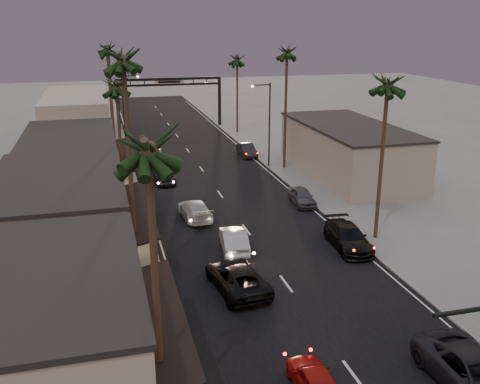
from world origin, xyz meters
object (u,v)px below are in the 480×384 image
palm_lc (116,82)px  oncoming_pickup (237,277)px  palm_ld (108,46)px  oncoming_red (315,382)px  streetlight_left (126,105)px  curbside_near (477,374)px  palm_ra (388,78)px  curbside_black (348,237)px  palm_rb (287,49)px  palm_rc (237,57)px  streetlight_right (267,118)px  palm_far (106,46)px  oncoming_silver (234,240)px  palm_lb (123,54)px  palm_la (148,138)px  arch (170,90)px

palm_lc → oncoming_pickup: size_ratio=2.16×
palm_ld → oncoming_red: bearing=-82.0°
streetlight_left → curbside_near: streetlight_left is taller
palm_ld → palm_ra: size_ratio=1.08×
oncoming_pickup → curbside_black: curbside_black is taller
palm_rb → palm_ld: bearing=147.4°
palm_rc → curbside_near: 57.26m
curbside_black → streetlight_right: bearing=91.9°
palm_far → oncoming_silver: bearing=-83.1°
palm_lb → palm_rb: (17.20, 22.00, -0.97)m
streetlight_left → curbside_near: bearing=-77.2°
palm_far → curbside_black: palm_far is taller
palm_la → oncoming_red: 12.53m
arch → oncoming_red: (-2.20, -60.78, -4.85)m
palm_la → oncoming_silver: palm_la is taller
palm_lb → palm_lc: palm_lb is taller
palm_la → palm_ra: (17.20, 15.00, 0.00)m
palm_ra → palm_rc: bearing=90.0°
palm_ld → curbside_black: palm_ld is taller
curbside_black → oncoming_pickup: bearing=-151.8°
arch → curbside_near: size_ratio=2.46×
arch → oncoming_silver: 45.70m
palm_rb → curbside_near: size_ratio=2.30×
streetlight_left → palm_lb: (-1.68, -36.00, 8.06)m
arch → curbside_black: arch is taller
arch → palm_ld: 18.61m
palm_ra → palm_lb: bearing=-173.4°
palm_ld → curbside_black: 37.00m
streetlight_right → oncoming_red: streetlight_right is taller
palm_ld → palm_lb: bearing=-90.0°
palm_lc → palm_lb: bearing=-90.0°
arch → palm_far: 12.96m
oncoming_red → oncoming_silver: size_ratio=0.85×
palm_ld → arch: bearing=60.2°
oncoming_red → oncoming_silver: (0.36, 15.36, 0.10)m
streetlight_left → oncoming_pickup: 39.38m
palm_ra → palm_far: size_ratio=1.00×
palm_rc → oncoming_pickup: bearing=-104.5°
oncoming_red → curbside_black: curbside_black is taller
palm_lb → palm_ld: 33.01m
palm_lc → palm_ld: size_ratio=0.86×
palm_ra → oncoming_silver: (-10.44, 0.58, -10.67)m
palm_lb → oncoming_pickup: (5.57, -2.92, -12.60)m
arch → palm_ra: bearing=-79.4°
streetlight_right → curbside_black: (-0.98, -21.98, -4.54)m
curbside_black → palm_lb: bearing=-171.5°
palm_la → oncoming_pickup: palm_la is taller
palm_la → curbside_near: 16.88m
palm_lb → oncoming_red: palm_lb is taller
arch → palm_ld: palm_ld is taller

